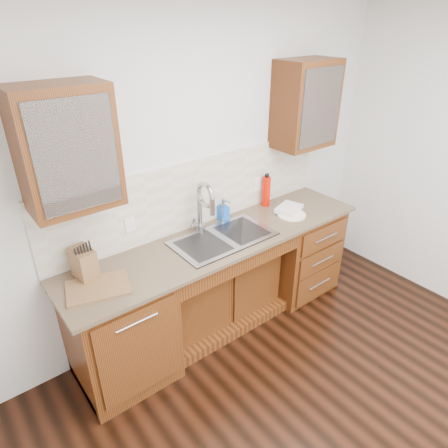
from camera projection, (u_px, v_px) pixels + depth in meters
ground at (350, 442)px, 2.72m from camera, size 4.00×3.50×0.10m
wall_back at (194, 174)px, 3.32m from camera, size 4.00×0.10×2.70m
base_cabinet_left at (121, 331)px, 2.98m from camera, size 0.70×0.62×0.88m
base_cabinet_center at (215, 287)px, 3.60m from camera, size 1.20×0.44×0.70m
base_cabinet_right at (296, 249)px, 4.01m from camera, size 0.70×0.62×0.88m
countertop at (222, 240)px, 3.27m from camera, size 2.70×0.65×0.03m
backsplash at (199, 193)px, 3.34m from camera, size 2.70×0.02×0.59m
sink at (223, 248)px, 3.29m from camera, size 0.84×0.46×0.19m
faucet at (199, 209)px, 3.28m from camera, size 0.04×0.04×0.40m
filter_tap at (223, 209)px, 3.46m from camera, size 0.02×0.02×0.24m
upper_cabinet_left at (66, 149)px, 2.37m from camera, size 0.55×0.34×0.75m
upper_cabinet_right at (305, 104)px, 3.51m from camera, size 0.55×0.34×0.75m
outlet_left at (130, 225)px, 3.02m from camera, size 0.08×0.01×0.12m
outlet_right at (257, 184)px, 3.73m from camera, size 0.08×0.01×0.12m
soap_bottle at (223, 210)px, 3.52m from camera, size 0.09×0.09×0.18m
water_bottle at (266, 191)px, 3.75m from camera, size 0.10×0.10×0.29m
plate at (292, 215)px, 3.62m from camera, size 0.33×0.33×0.01m
dish_towel at (289, 209)px, 3.67m from camera, size 0.29×0.25×0.04m
knife_block at (84, 264)px, 2.73m from camera, size 0.14×0.21×0.22m
cutting_board at (98, 288)px, 2.66m from camera, size 0.47×0.39×0.02m
cup_left_a at (46, 162)px, 2.32m from camera, size 0.15×0.15×0.10m
cup_left_b at (79, 156)px, 2.43m from camera, size 0.13×0.13×0.09m
cup_right_a at (295, 112)px, 3.46m from camera, size 0.16×0.16×0.10m
cup_right_b at (314, 109)px, 3.60m from camera, size 0.12×0.12×0.09m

